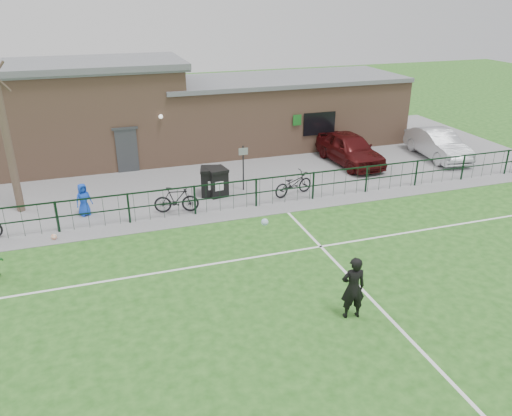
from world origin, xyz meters
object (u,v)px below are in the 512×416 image
object	(u,v)px
bicycle_e	(293,184)
wheelie_bin_right	(210,182)
bare_tree	(7,138)
bicycle_d	(176,200)
wheelie_bin_left	(217,183)
spectator_child	(83,200)
ball_ground	(54,237)
car_silver	(438,144)
car_maroon	(350,149)
sign_post	(243,168)

from	to	relation	value
bicycle_e	wheelie_bin_right	bearing A→B (deg)	54.88
bare_tree	bicycle_d	distance (m)	6.68
wheelie_bin_left	bicycle_e	size ratio (longest dim) A/B	0.59
bare_tree	wheelie_bin_right	distance (m)	7.95
wheelie_bin_left	bicycle_d	size ratio (longest dim) A/B	0.64
bare_tree	bicycle_e	distance (m)	11.31
bare_tree	spectator_child	xyz separation A→B (m)	(2.42, -1.26, -2.33)
wheelie_bin_left	ball_ground	xyz separation A→B (m)	(-6.46, -2.22, -0.48)
wheelie_bin_left	car_silver	bearing A→B (deg)	-1.67
bare_tree	car_silver	world-z (taller)	bare_tree
bicycle_e	spectator_child	distance (m)	8.49
car_maroon	car_silver	bearing A→B (deg)	-9.64
car_silver	spectator_child	xyz separation A→B (m)	(-17.58, -1.95, -0.08)
wheelie_bin_right	sign_post	world-z (taller)	sign_post
bicycle_d	ball_ground	bearing A→B (deg)	113.79
wheelie_bin_left	car_silver	distance (m)	12.30
bicycle_d	wheelie_bin_left	bearing A→B (deg)	-46.02
wheelie_bin_right	bicycle_d	distance (m)	2.19
wheelie_bin_left	sign_post	distance (m)	1.34
car_maroon	bicycle_d	bearing A→B (deg)	-163.50
sign_post	car_maroon	xyz separation A→B (m)	(6.15, 1.86, -0.22)
wheelie_bin_left	car_maroon	world-z (taller)	car_maroon
car_silver	ball_ground	bearing A→B (deg)	-163.49
bare_tree	spectator_child	bearing A→B (deg)	-27.48
wheelie_bin_left	wheelie_bin_right	bearing A→B (deg)	138.92
wheelie_bin_left	car_silver	size ratio (longest dim) A/B	0.25
ball_ground	bicycle_d	bearing A→B (deg)	12.28
sign_post	spectator_child	size ratio (longest dim) A/B	1.55
car_maroon	car_silver	world-z (taller)	car_maroon
wheelie_bin_left	bicycle_d	bearing A→B (deg)	-156.37
sign_post	bicycle_d	distance (m)	3.54
sign_post	spectator_child	world-z (taller)	sign_post
bicycle_d	spectator_child	size ratio (longest dim) A/B	1.35
sign_post	bicycle_e	size ratio (longest dim) A/B	1.05
bicycle_d	bicycle_e	xyz separation A→B (m)	(5.03, 0.25, -0.02)
car_maroon	bicycle_d	world-z (taller)	car_maroon
wheelie_bin_right	bicycle_d	xyz separation A→B (m)	(-1.69, -1.39, -0.03)
wheelie_bin_left	ball_ground	world-z (taller)	wheelie_bin_left
bicycle_e	bicycle_d	bearing A→B (deg)	76.61
car_silver	ball_ground	distance (m)	19.05
car_silver	bicycle_d	xyz separation A→B (m)	(-14.15, -2.77, -0.20)
sign_post	ball_ground	distance (m)	8.13
sign_post	car_silver	xyz separation A→B (m)	(10.96, 1.31, -0.27)
wheelie_bin_right	spectator_child	xyz separation A→B (m)	(-5.13, -0.57, 0.09)
wheelie_bin_right	bicycle_e	size ratio (longest dim) A/B	0.58
bare_tree	car_silver	xyz separation A→B (m)	(20.00, 0.69, -2.25)
sign_post	bicycle_e	xyz separation A→B (m)	(1.85, -1.21, -0.50)
bicycle_d	spectator_child	bearing A→B (deg)	88.02
car_maroon	bare_tree	bearing A→B (deg)	-178.42
spectator_child	wheelie_bin_right	bearing A→B (deg)	-17.70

